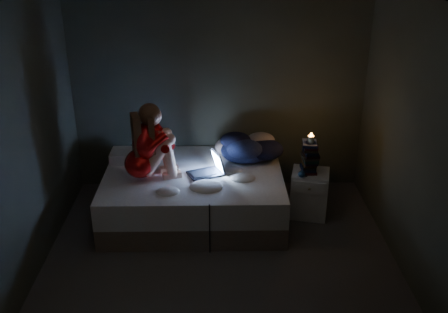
{
  "coord_description": "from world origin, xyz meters",
  "views": [
    {
      "loc": [
        -0.03,
        -4.21,
        3.18
      ],
      "look_at": [
        0.05,
        1.0,
        0.8
      ],
      "focal_mm": 41.53,
      "sensor_mm": 36.0,
      "label": 1
    }
  ],
  "objects_px": {
    "nightstand": "(309,193)",
    "phone": "(305,174)",
    "woman": "(139,143)",
    "laptop": "(205,164)",
    "bed": "(194,194)",
    "candle": "(311,141)"
  },
  "relations": [
    {
      "from": "bed",
      "to": "laptop",
      "type": "bearing_deg",
      "value": -22.11
    },
    {
      "from": "nightstand",
      "to": "laptop",
      "type": "bearing_deg",
      "value": -165.25
    },
    {
      "from": "bed",
      "to": "laptop",
      "type": "relative_size",
      "value": 5.32
    },
    {
      "from": "woman",
      "to": "laptop",
      "type": "relative_size",
      "value": 2.28
    },
    {
      "from": "bed",
      "to": "nightstand",
      "type": "relative_size",
      "value": 3.64
    },
    {
      "from": "candle",
      "to": "phone",
      "type": "xyz_separation_m",
      "value": [
        -0.05,
        -0.09,
        -0.37
      ]
    },
    {
      "from": "laptop",
      "to": "bed",
      "type": "bearing_deg",
      "value": 134.96
    },
    {
      "from": "bed",
      "to": "phone",
      "type": "relative_size",
      "value": 14.45
    },
    {
      "from": "bed",
      "to": "laptop",
      "type": "xyz_separation_m",
      "value": [
        0.13,
        -0.05,
        0.41
      ]
    },
    {
      "from": "woman",
      "to": "laptop",
      "type": "height_order",
      "value": "woman"
    },
    {
      "from": "candle",
      "to": "bed",
      "type": "bearing_deg",
      "value": -179.58
    },
    {
      "from": "laptop",
      "to": "nightstand",
      "type": "distance_m",
      "value": 1.28
    },
    {
      "from": "nightstand",
      "to": "phone",
      "type": "relative_size",
      "value": 3.97
    },
    {
      "from": "nightstand",
      "to": "phone",
      "type": "bearing_deg",
      "value": -126.23
    },
    {
      "from": "nightstand",
      "to": "bed",
      "type": "bearing_deg",
      "value": -167.8
    },
    {
      "from": "phone",
      "to": "bed",
      "type": "bearing_deg",
      "value": 169.22
    },
    {
      "from": "laptop",
      "to": "candle",
      "type": "distance_m",
      "value": 1.21
    },
    {
      "from": "bed",
      "to": "nightstand",
      "type": "height_order",
      "value": "same"
    },
    {
      "from": "nightstand",
      "to": "candle",
      "type": "bearing_deg",
      "value": 154.48
    },
    {
      "from": "laptop",
      "to": "candle",
      "type": "relative_size",
      "value": 4.76
    },
    {
      "from": "woman",
      "to": "laptop",
      "type": "distance_m",
      "value": 0.77
    },
    {
      "from": "bed",
      "to": "laptop",
      "type": "height_order",
      "value": "laptop"
    }
  ]
}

